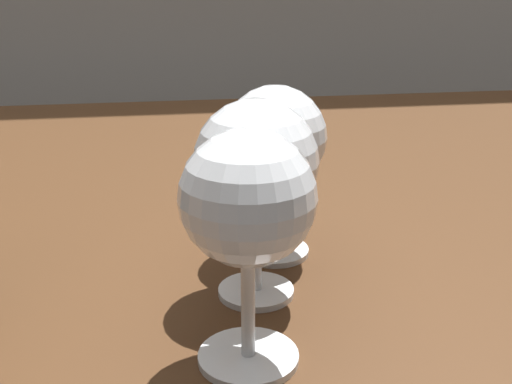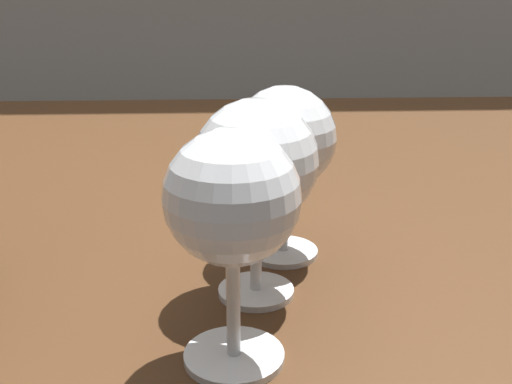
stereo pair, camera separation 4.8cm
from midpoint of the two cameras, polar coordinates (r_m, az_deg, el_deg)
dining_table at (r=0.78m, az=-10.18°, el=-5.08°), size 1.39×0.94×0.71m
wine_glass_chardonnay at (r=0.39m, az=-4.28°, el=-1.03°), size 0.08×0.08×0.15m
wine_glass_port at (r=0.47m, az=-2.90°, el=2.26°), size 0.09×0.09×0.15m
wine_glass_amber at (r=0.54m, az=-0.85°, el=4.58°), size 0.09×0.09×0.15m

